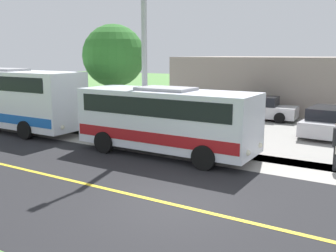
% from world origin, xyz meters
% --- Properties ---
extents(ground_plane, '(120.00, 120.00, 0.00)m').
position_xyz_m(ground_plane, '(0.00, 0.00, 0.00)').
color(ground_plane, '#548442').
extents(road_surface, '(8.00, 100.00, 0.01)m').
position_xyz_m(road_surface, '(0.00, 0.00, 0.00)').
color(road_surface, black).
rests_on(road_surface, ground).
extents(sidewalk, '(2.40, 100.00, 0.01)m').
position_xyz_m(sidewalk, '(-5.20, 0.00, 0.00)').
color(sidewalk, '#9E9991').
rests_on(sidewalk, ground).
extents(road_centre_line, '(0.16, 100.00, 0.00)m').
position_xyz_m(road_centre_line, '(0.00, 0.00, 0.01)').
color(road_centre_line, gold).
rests_on(road_centre_line, ground).
extents(shuttle_bus_front, '(2.63, 7.51, 2.75)m').
position_xyz_m(shuttle_bus_front, '(-4.49, -2.87, 1.52)').
color(shuttle_bus_front, silver).
rests_on(shuttle_bus_front, ground).
extents(transit_bus_rear, '(2.64, 10.42, 3.30)m').
position_xyz_m(transit_bus_rear, '(-4.49, -13.31, 1.81)').
color(transit_bus_rear, white).
rests_on(transit_bus_rear, ground).
extents(street_light_pole, '(1.97, 0.24, 8.36)m').
position_xyz_m(street_light_pole, '(-4.88, -4.26, 4.59)').
color(street_light_pole, '#9E9EA3').
rests_on(street_light_pole, ground).
extents(parked_car_near, '(2.26, 4.52, 1.45)m').
position_xyz_m(parked_car_near, '(-14.78, -2.29, 0.69)').
color(parked_car_near, silver).
rests_on(parked_car_near, ground).
extents(parked_car_far, '(4.49, 2.20, 1.45)m').
position_xyz_m(parked_car_far, '(-11.86, 2.14, 0.69)').
color(parked_car_far, silver).
rests_on(parked_car_far, ground).
extents(tree_curbside, '(3.26, 3.26, 5.60)m').
position_xyz_m(tree_curbside, '(-7.40, -7.88, 3.94)').
color(tree_curbside, '#4C3826').
rests_on(tree_curbside, ground).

